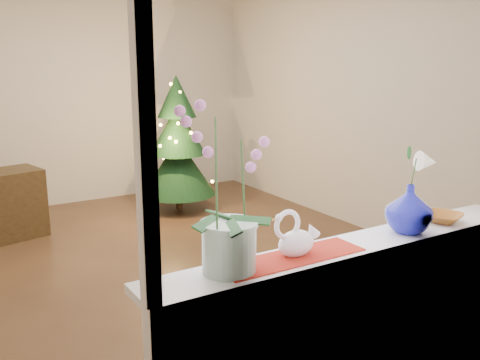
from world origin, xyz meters
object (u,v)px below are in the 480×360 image
object	(u,v)px
paperweight	(411,224)
xmas_tree	(178,143)
amber_dish	(443,218)
swan	(296,233)
orchid_pot	(229,189)
blue_vase	(409,205)

from	to	relation	value
paperweight	xmas_tree	world-z (taller)	xmas_tree
paperweight	amber_dish	xyz separation A→B (m)	(0.27, 0.02, -0.02)
swan	paperweight	bearing A→B (deg)	18.58
orchid_pot	swan	world-z (taller)	orchid_pot
blue_vase	xmas_tree	distance (m)	3.97
orchid_pot	amber_dish	xyz separation A→B (m)	(1.32, -0.02, -0.33)
amber_dish	paperweight	bearing A→B (deg)	-175.39
blue_vase	xmas_tree	size ratio (longest dim) A/B	0.18
blue_vase	amber_dish	size ratio (longest dim) A/B	1.65
swan	blue_vase	bearing A→B (deg)	18.88
orchid_pot	swan	distance (m)	0.43
blue_vase	paperweight	xyz separation A→B (m)	(0.02, -0.00, -0.10)
paperweight	amber_dish	distance (m)	0.27
orchid_pot	paperweight	bearing A→B (deg)	-2.05
blue_vase	amber_dish	xyz separation A→B (m)	(0.29, 0.02, -0.12)
orchid_pot	swan	bearing A→B (deg)	0.22
orchid_pot	swan	xyz separation A→B (m)	(0.35, 0.00, -0.25)
xmas_tree	amber_dish	bearing A→B (deg)	-94.00
swan	amber_dish	distance (m)	0.98
orchid_pot	amber_dish	world-z (taller)	orchid_pot
blue_vase	orchid_pot	bearing A→B (deg)	178.17
amber_dish	xmas_tree	bearing A→B (deg)	86.00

